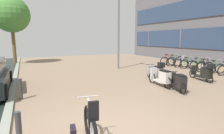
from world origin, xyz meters
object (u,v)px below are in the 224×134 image
Objects in this scene: bicycle_rack_07 at (168,61)px; scooter_mid at (204,73)px; bicycle_rack_03 at (198,65)px; bicycle_rack_04 at (188,64)px; bicycle_rack_06 at (174,62)px; scooter_extra at (157,72)px; bollard_far at (21,89)px; lamp_post at (118,27)px; scooter_near at (162,77)px; bicycle_rack_05 at (181,63)px; street_tree at (11,15)px; bicycle_foreground at (89,127)px; bicycle_rack_02 at (205,67)px; scooter_far at (178,82)px; bollard_near at (19,130)px; bicycle_rack_01 at (215,68)px.

bicycle_rack_07 is 5.99m from scooter_mid.
bicycle_rack_03 reaches higher than bicycle_rack_04.
bicycle_rack_06 is 5.86m from scooter_extra.
bicycle_rack_07 is 12.07m from bollard_far.
lamp_post reaches higher than bicycle_rack_07.
scooter_mid is (-2.56, -5.42, 0.10)m from bicycle_rack_07.
scooter_near is (-5.27, -4.59, 0.07)m from bicycle_rack_06.
scooter_near is at bearing -143.95° from bicycle_rack_05.
bicycle_rack_07 is 0.23× the size of street_tree.
bicycle_rack_07 reaches higher than bicycle_rack_03.
scooter_mid is (-2.52, -4.71, 0.10)m from bicycle_rack_06.
bicycle_foreground reaches higher than bicycle_rack_02.
bollard_near is (-6.02, -1.60, -0.01)m from scooter_far.
bicycle_rack_05 is 14.71m from street_tree.
scooter_extra is 13.36m from street_tree.
bicycle_rack_03 is at bearing 28.89° from bicycle_foreground.
bicycle_rack_07 is at bearing 92.56° from bicycle_rack_03.
bicycle_rack_04 is at bearing 31.00° from scooter_near.
bollard_near is (-8.64, -2.39, -0.07)m from scooter_mid.
bicycle_rack_01 is 0.89× the size of bicycle_rack_07.
scooter_mid is at bearing -122.89° from bicycle_rack_05.
bicycle_rack_03 is (10.02, 5.53, -0.06)m from bicycle_foreground.
bollard_far is at bearing -168.14° from bicycle_rack_04.
bollard_far is at bearing 173.78° from scooter_mid.
street_tree is (-7.03, 10.72, 3.76)m from scooter_extra.
scooter_near is (4.59, 3.07, 0.03)m from bicycle_foreground.
bicycle_rack_02 is 0.82× the size of scooter_far.
bicycle_rack_05 reaches higher than bollard_near.
bicycle_rack_05 is 1.42m from bicycle_rack_07.
bicycle_rack_02 is 1.42m from bicycle_rack_04.
scooter_near is 13.96m from street_tree.
bicycle_foreground is 4.11m from bollard_far.
scooter_far is at bearing -129.86° from bicycle_rack_07.
bicycle_foreground is 11.67m from bicycle_rack_04.
bicycle_rack_03 is at bearing 76.57° from bicycle_rack_02.
bicycle_rack_04 is 0.68× the size of scooter_extra.
bicycle_rack_05 is 7.08m from scooter_far.
bicycle_rack_03 is at bearing -87.44° from bicycle_rack_07.
lamp_post is at bearing 85.63° from scooter_far.
bollard_near is at bearing -164.53° from scooter_mid.
lamp_post is (-4.66, 3.73, 2.72)m from bicycle_rack_02.
bicycle_rack_07 is at bearing 41.87° from scooter_extra.
bicycle_foreground is at bearing -147.68° from bicycle_rack_04.
bollard_near is at bearing -162.46° from bicycle_rack_01.
bicycle_rack_02 is 2.84m from bicycle_rack_06.
scooter_far is 6.23m from bollard_near.
bollard_near is at bearing -151.12° from scooter_extra.
bicycle_foreground is 1.09× the size of bicycle_rack_07.
scooter_far is 2.01× the size of bollard_far.
bicycle_foreground is 11.44m from bicycle_rack_03.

